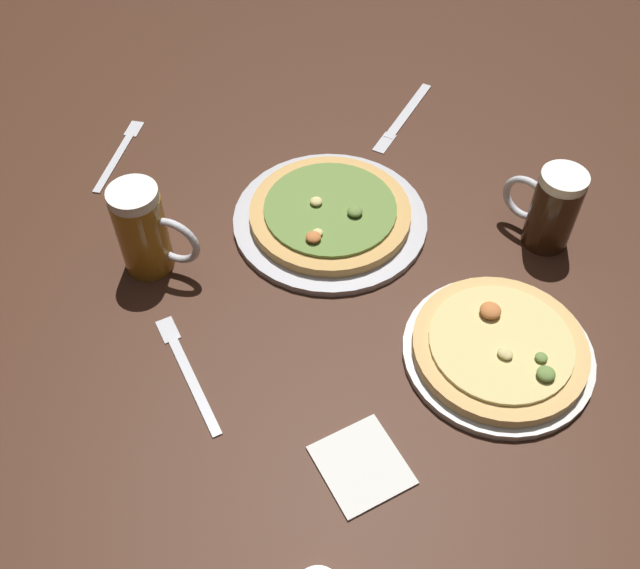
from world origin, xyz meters
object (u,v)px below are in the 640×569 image
object	(u,v)px
pizza_plate_far	(330,216)
beer_mug_amber	(145,230)
napkin_folded	(362,464)
beer_mug_dark	(551,208)
knife_right	(403,117)
fork_spare	(187,370)
fork_left	(119,153)
pizza_plate_near	(499,349)

from	to	relation	value
pizza_plate_far	beer_mug_amber	world-z (taller)	beer_mug_amber
napkin_folded	beer_mug_dark	bearing A→B (deg)	28.69
knife_right	fork_spare	size ratio (longest dim) A/B	0.90
pizza_plate_far	knife_right	distance (m)	0.32
fork_left	fork_spare	size ratio (longest dim) A/B	0.81
fork_left	knife_right	world-z (taller)	same
pizza_plate_near	beer_mug_amber	bearing A→B (deg)	137.68
beer_mug_amber	fork_spare	distance (m)	0.23
pizza_plate_near	knife_right	distance (m)	0.56
fork_spare	pizza_plate_near	bearing A→B (deg)	-20.22
fork_left	knife_right	distance (m)	0.54
pizza_plate_near	pizza_plate_far	xyz separation A→B (m)	(-0.11, 0.34, -0.00)
pizza_plate_far	fork_spare	xyz separation A→B (m)	(-0.31, -0.19, -0.01)
knife_right	pizza_plate_near	bearing A→B (deg)	-103.89
knife_right	fork_spare	distance (m)	0.68
pizza_plate_far	napkin_folded	bearing A→B (deg)	-108.91
pizza_plate_near	fork_spare	world-z (taller)	pizza_plate_near
napkin_folded	pizza_plate_far	bearing A→B (deg)	71.09
beer_mug_dark	knife_right	xyz separation A→B (m)	(-0.06, 0.38, -0.07)
pizza_plate_near	napkin_folded	xyz separation A→B (m)	(-0.25, -0.08, -0.01)
beer_mug_amber	napkin_folded	world-z (taller)	beer_mug_amber
napkin_folded	knife_right	xyz separation A→B (m)	(0.39, 0.62, -0.00)
pizza_plate_near	beer_mug_dark	size ratio (longest dim) A/B	1.93
fork_left	napkin_folded	bearing A→B (deg)	-79.28
beer_mug_amber	fork_spare	bearing A→B (deg)	-92.65
beer_mug_amber	fork_left	xyz separation A→B (m)	(0.01, 0.29, -0.07)
pizza_plate_near	fork_left	bearing A→B (deg)	120.81
beer_mug_amber	beer_mug_dark	bearing A→B (deg)	-18.62
pizza_plate_near	fork_spare	xyz separation A→B (m)	(-0.42, 0.15, -0.01)
pizza_plate_near	beer_mug_dark	xyz separation A→B (m)	(0.19, 0.17, 0.05)
pizza_plate_far	knife_right	xyz separation A→B (m)	(0.25, 0.20, -0.01)
fork_spare	fork_left	bearing A→B (deg)	87.21
pizza_plate_far	fork_spare	distance (m)	0.36
beer_mug_dark	beer_mug_amber	xyz separation A→B (m)	(-0.60, 0.20, 0.01)
pizza_plate_near	beer_mug_amber	xyz separation A→B (m)	(-0.41, 0.37, 0.06)
napkin_folded	beer_mug_amber	bearing A→B (deg)	108.98
beer_mug_dark	beer_mug_amber	distance (m)	0.63
knife_right	fork_spare	xyz separation A→B (m)	(-0.55, -0.39, 0.00)
beer_mug_amber	fork_spare	size ratio (longest dim) A/B	0.72
pizza_plate_far	napkin_folded	world-z (taller)	pizza_plate_far
fork_left	knife_right	size ratio (longest dim) A/B	0.90
beer_mug_amber	napkin_folded	size ratio (longest dim) A/B	1.40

